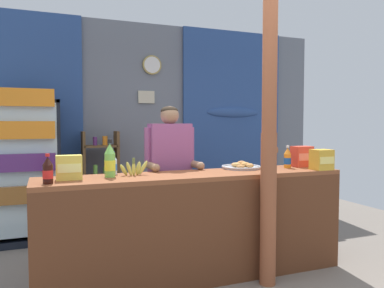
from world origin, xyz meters
The scene contains 17 objects.
ground_plane centered at (0.00, 1.09, 0.00)m, with size 7.71×7.71×0.00m, color slate.
back_wall_curtained centered at (0.01, 2.77, 1.48)m, with size 5.74×0.22×2.88m.
stall_counter centered at (-0.03, 0.41, 0.59)m, with size 2.85×0.56×0.97m.
timber_post centered at (0.51, 0.14, 1.29)m, with size 0.16×0.14×2.70m.
drink_fridge centered at (-1.53, 2.24, 1.00)m, with size 0.76×0.70×1.82m.
bottle_shelf_rack centered at (-0.63, 2.47, 0.69)m, with size 0.48×0.28×1.33m.
plastic_lawn_chair centered at (1.06, 1.72, 0.49)m, with size 0.62×0.62×0.86m.
shopkeeper centered at (-0.12, 1.02, 1.02)m, with size 0.54×0.42×1.61m.
soda_bottle_lime_soda centered at (-0.81, 0.58, 1.11)m, with size 0.09×0.09×0.33m.
soda_bottle_orange_soda centered at (1.01, 0.57, 1.07)m, with size 0.07×0.07×0.23m.
soda_bottle_water centered at (-0.75, 0.75, 1.06)m, with size 0.07×0.07×0.21m.
soda_bottle_cola centered at (-1.31, 0.39, 1.07)m, with size 0.08×0.08×0.23m.
snack_box_instant_noodle centered at (-1.14, 0.53, 1.07)m, with size 0.20×0.11×0.20m.
snack_box_choco_powder centered at (1.24, 0.32, 1.07)m, with size 0.19×0.16×0.20m.
snack_box_crackers centered at (1.22, 0.62, 1.08)m, with size 0.20×0.15×0.22m.
pastry_tray centered at (0.54, 0.70, 0.99)m, with size 0.40×0.40×0.07m.
banana_bunch centered at (-0.59, 0.61, 1.03)m, with size 0.27×0.07×0.16m.
Camera 1 is at (-1.33, -2.68, 1.44)m, focal length 35.33 mm.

